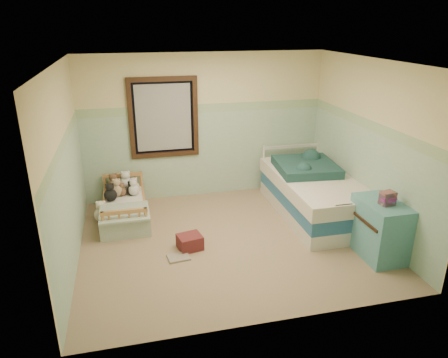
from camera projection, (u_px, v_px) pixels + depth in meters
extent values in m
cube|color=#8D6F52|center=(229.00, 241.00, 6.05)|extent=(4.20, 3.60, 0.02)
cube|color=white|center=(230.00, 61.00, 5.14)|extent=(4.20, 3.60, 0.02)
cube|color=beige|center=(204.00, 127.00, 7.23)|extent=(4.20, 0.04, 2.50)
cube|color=beige|center=(276.00, 216.00, 3.96)|extent=(4.20, 0.04, 2.50)
cube|color=beige|center=(65.00, 170.00, 5.14)|extent=(0.04, 3.60, 2.50)
cube|color=beige|center=(370.00, 148.00, 6.05)|extent=(0.04, 3.60, 2.50)
cube|color=#92B19B|center=(205.00, 154.00, 7.39)|extent=(4.20, 0.01, 1.50)
cube|color=#477C4F|center=(204.00, 108.00, 7.10)|extent=(4.20, 0.01, 0.15)
cube|color=black|center=(164.00, 118.00, 6.97)|extent=(1.16, 0.06, 1.36)
cube|color=#AFAFAC|center=(164.00, 118.00, 6.98)|extent=(0.92, 0.01, 1.12)
cube|color=#9C6639|center=(125.00, 214.00, 6.65)|extent=(0.67, 1.33, 0.17)
cube|color=white|center=(124.00, 206.00, 6.60)|extent=(0.61, 1.28, 0.12)
cube|color=#6D9CBC|center=(124.00, 212.00, 6.19)|extent=(0.72, 0.67, 0.03)
sphere|color=brown|center=(114.00, 185.00, 6.96)|extent=(0.22, 0.22, 0.22)
sphere|color=silver|center=(126.00, 184.00, 7.00)|extent=(0.23, 0.23, 0.23)
sphere|color=tan|center=(117.00, 190.00, 6.77)|extent=(0.20, 0.20, 0.20)
sphere|color=black|center=(132.00, 190.00, 6.83)|extent=(0.16, 0.16, 0.16)
sphere|color=#F9EACE|center=(102.00, 214.00, 6.56)|extent=(0.24, 0.24, 0.24)
sphere|color=tan|center=(124.00, 218.00, 6.46)|extent=(0.21, 0.21, 0.21)
cube|color=silver|center=(314.00, 208.00, 6.81)|extent=(1.10, 2.20, 0.22)
cube|color=#185088|center=(315.00, 196.00, 6.73)|extent=(1.10, 2.20, 0.22)
cube|color=silver|center=(316.00, 183.00, 6.65)|extent=(1.14, 2.24, 0.22)
cube|color=#14332E|center=(306.00, 167.00, 6.84)|extent=(1.02, 1.07, 0.14)
cube|color=teal|center=(379.00, 229.00, 5.53)|extent=(0.49, 0.78, 0.78)
cube|color=brown|center=(388.00, 198.00, 5.30)|extent=(0.19, 0.16, 0.18)
cube|color=maroon|center=(190.00, 242.00, 5.79)|extent=(0.37, 0.34, 0.20)
cube|color=orange|center=(179.00, 257.00, 5.58)|extent=(0.31, 0.25, 0.03)
sphere|color=tan|center=(134.00, 189.00, 6.85)|extent=(0.17, 0.17, 0.17)
sphere|color=silver|center=(134.00, 190.00, 6.82)|extent=(0.18, 0.18, 0.18)
sphere|color=brown|center=(122.00, 191.00, 6.79)|extent=(0.15, 0.15, 0.15)
sphere|color=tan|center=(134.00, 189.00, 6.90)|extent=(0.16, 0.16, 0.16)
sphere|color=black|center=(111.00, 195.00, 6.59)|extent=(0.20, 0.20, 0.20)
sphere|color=silver|center=(134.00, 187.00, 6.96)|extent=(0.17, 0.17, 0.17)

